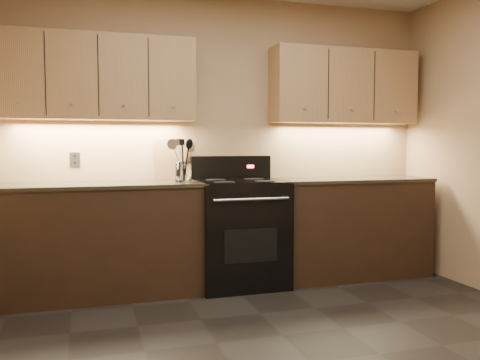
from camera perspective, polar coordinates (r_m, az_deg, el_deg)
name	(u,v)px	position (r m, az deg, el deg)	size (l,w,h in m)	color
wall_back	(221,139)	(4.73, -2.10, 4.66)	(4.00, 0.04, 2.60)	tan
counter_left	(101,240)	(4.35, -15.30, -6.47)	(1.62, 0.62, 0.93)	black
counter_right	(350,227)	(4.95, 12.21, -5.14)	(1.46, 0.62, 0.93)	black
stove	(240,231)	(4.51, -0.05, -5.78)	(0.76, 0.68, 1.14)	black
upper_cab_left	(98,78)	(4.46, -15.67, 11.00)	(1.60, 0.30, 0.70)	tan
upper_cab_right	(344,87)	(5.06, 11.59, 10.22)	(1.44, 0.30, 0.70)	tan
outlet_plate	(75,159)	(4.57, -18.06, 2.24)	(0.09, 0.01, 0.12)	#B2B5BA
utensil_crock	(183,172)	(4.33, -6.39, 0.85)	(0.17, 0.17, 0.17)	white
cutting_board	(171,159)	(4.60, -7.80, 2.33)	(0.29, 0.02, 0.37)	tan
wooden_spoon	(180,161)	(4.30, -6.75, 2.15)	(0.06, 0.06, 0.32)	tan
black_spoon	(183,159)	(4.33, -6.42, 2.37)	(0.06, 0.06, 0.35)	black
black_turner	(184,159)	(4.29, -6.32, 2.37)	(0.08, 0.08, 0.36)	black
steel_spatula	(186,158)	(4.34, -6.05, 2.45)	(0.08, 0.08, 0.37)	silver
steel_skimmer	(186,159)	(4.32, -6.07, 2.32)	(0.09, 0.09, 0.35)	silver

